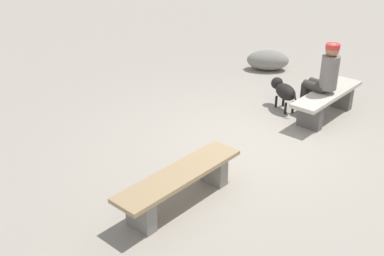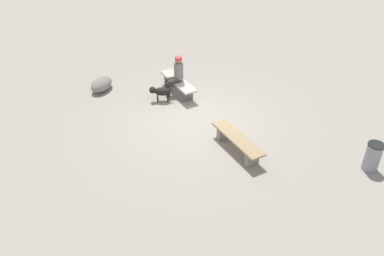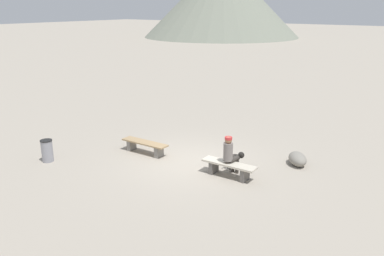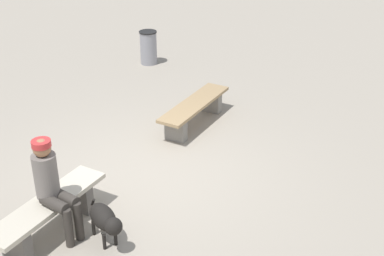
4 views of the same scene
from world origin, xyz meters
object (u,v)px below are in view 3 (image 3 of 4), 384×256
(bench_left, at_px, (145,145))
(trash_bin, at_px, (47,151))
(seated_person, at_px, (230,153))
(boulder, at_px, (297,159))
(bench_right, at_px, (229,167))
(dog, at_px, (235,158))

(bench_left, distance_m, trash_bin, 3.36)
(trash_bin, bearing_deg, bench_left, 48.87)
(seated_person, height_order, boulder, seated_person)
(bench_right, relative_size, boulder, 1.95)
(bench_left, height_order, trash_bin, trash_bin)
(seated_person, xyz_separation_m, dog, (-0.17, 0.65, -0.41))
(trash_bin, relative_size, boulder, 0.84)
(trash_bin, bearing_deg, dog, 30.13)
(seated_person, distance_m, dog, 0.78)
(dog, distance_m, boulder, 2.16)
(bench_left, bearing_deg, dog, 10.48)
(trash_bin, bearing_deg, boulder, 33.09)
(trash_bin, bearing_deg, seated_person, 24.25)
(seated_person, height_order, dog, seated_person)
(bench_left, distance_m, bench_right, 3.55)
(boulder, bearing_deg, bench_left, -156.66)
(seated_person, bearing_deg, dog, 109.94)
(bench_right, relative_size, dog, 2.52)
(bench_right, height_order, seated_person, seated_person)
(bench_right, relative_size, trash_bin, 2.31)
(dog, bearing_deg, bench_left, 128.26)
(boulder, bearing_deg, dog, -138.04)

